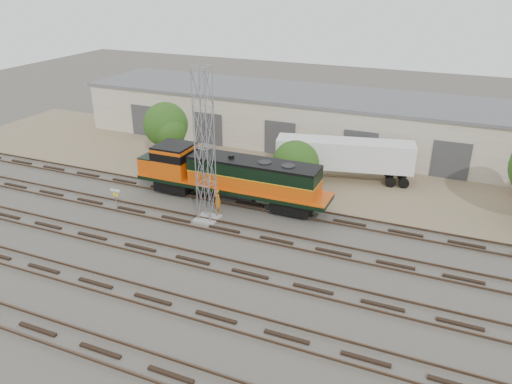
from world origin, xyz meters
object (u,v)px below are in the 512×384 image
at_px(signal_tower, 205,150).
at_px(worker, 217,201).
at_px(locomotive, 228,176).
at_px(semi_trailer, 348,155).

xyz_separation_m(signal_tower, worker, (0.07, 1.46, -4.52)).
bearing_deg(locomotive, semi_trailer, 47.27).
relative_size(locomotive, semi_trailer, 1.34).
bearing_deg(signal_tower, worker, 87.13).
xyz_separation_m(signal_tower, semi_trailer, (7.53, 11.72, -3.22)).
bearing_deg(signal_tower, semi_trailer, 57.28).
xyz_separation_m(locomotive, signal_tower, (-0.00, -3.57, 3.26)).
height_order(locomotive, worker, locomotive).
bearing_deg(semi_trailer, worker, -138.19).
xyz_separation_m(locomotive, worker, (0.07, -2.11, -1.26)).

